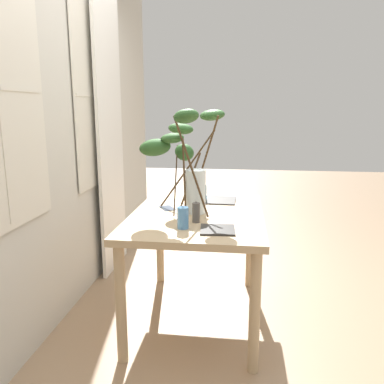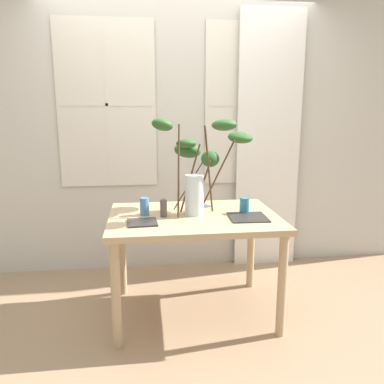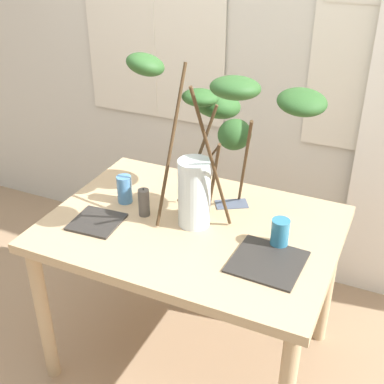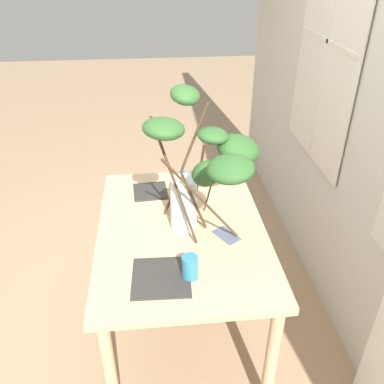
{
  "view_description": "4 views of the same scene",
  "coord_description": "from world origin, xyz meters",
  "px_view_note": "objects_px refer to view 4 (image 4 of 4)",
  "views": [
    {
      "loc": [
        -2.53,
        -0.28,
        1.47
      ],
      "look_at": [
        -0.07,
        0.03,
        0.94
      ],
      "focal_mm": 36.14,
      "sensor_mm": 36.0,
      "label": 1
    },
    {
      "loc": [
        -0.35,
        -2.69,
        1.53
      ],
      "look_at": [
        -0.0,
        0.07,
        0.93
      ],
      "focal_mm": 35.89,
      "sensor_mm": 36.0,
      "label": 2
    },
    {
      "loc": [
        0.77,
        -1.66,
        1.98
      ],
      "look_at": [
        0.0,
        -0.0,
        0.94
      ],
      "focal_mm": 47.89,
      "sensor_mm": 36.0,
      "label": 3
    },
    {
      "loc": [
        1.73,
        -0.12,
        2.07
      ],
      "look_at": [
        0.03,
        0.05,
        1.02
      ],
      "focal_mm": 37.84,
      "sensor_mm": 36.0,
      "label": 4
    }
  ],
  "objects_px": {
    "drinking_glass_blue_right": "(190,267)",
    "pillar_candle": "(175,196)",
    "vase_with_branches": "(203,166)",
    "plate_square_right": "(161,277)",
    "drinking_glass_blue_left": "(184,183)",
    "plate_square_left": "(150,191)",
    "dining_table": "(182,242)"
  },
  "relations": [
    {
      "from": "dining_table",
      "to": "drinking_glass_blue_left",
      "type": "xyz_separation_m",
      "value": [
        -0.36,
        0.05,
        0.16
      ]
    },
    {
      "from": "drinking_glass_blue_right",
      "to": "plate_square_right",
      "type": "distance_m",
      "value": 0.14
    },
    {
      "from": "dining_table",
      "to": "vase_with_branches",
      "type": "height_order",
      "value": "vase_with_branches"
    },
    {
      "from": "plate_square_right",
      "to": "drinking_glass_blue_left",
      "type": "bearing_deg",
      "value": 167.05
    },
    {
      "from": "dining_table",
      "to": "drinking_glass_blue_right",
      "type": "bearing_deg",
      "value": 1.11
    },
    {
      "from": "pillar_candle",
      "to": "drinking_glass_blue_right",
      "type": "bearing_deg",
      "value": 2.28
    },
    {
      "from": "drinking_glass_blue_right",
      "to": "pillar_candle",
      "type": "distance_m",
      "value": 0.6
    },
    {
      "from": "vase_with_branches",
      "to": "plate_square_left",
      "type": "xyz_separation_m",
      "value": [
        -0.44,
        -0.26,
        -0.39
      ]
    },
    {
      "from": "plate_square_right",
      "to": "pillar_candle",
      "type": "height_order",
      "value": "pillar_candle"
    },
    {
      "from": "drinking_glass_blue_left",
      "to": "pillar_candle",
      "type": "relative_size",
      "value": 0.95
    },
    {
      "from": "drinking_glass_blue_right",
      "to": "plate_square_right",
      "type": "height_order",
      "value": "drinking_glass_blue_right"
    },
    {
      "from": "vase_with_branches",
      "to": "plate_square_left",
      "type": "distance_m",
      "value": 0.64
    },
    {
      "from": "drinking_glass_blue_left",
      "to": "dining_table",
      "type": "bearing_deg",
      "value": -7.34
    },
    {
      "from": "drinking_glass_blue_left",
      "to": "drinking_glass_blue_right",
      "type": "xyz_separation_m",
      "value": [
        0.74,
        -0.04,
        -0.01
      ]
    },
    {
      "from": "plate_square_right",
      "to": "drinking_glass_blue_right",
      "type": "bearing_deg",
      "value": 86.96
    },
    {
      "from": "pillar_candle",
      "to": "dining_table",
      "type": "bearing_deg",
      "value": 4.3
    },
    {
      "from": "plate_square_left",
      "to": "plate_square_right",
      "type": "height_order",
      "value": "plate_square_left"
    },
    {
      "from": "drinking_glass_blue_right",
      "to": "pillar_candle",
      "type": "bearing_deg",
      "value": -177.72
    },
    {
      "from": "plate_square_left",
      "to": "pillar_candle",
      "type": "distance_m",
      "value": 0.22
    },
    {
      "from": "plate_square_left",
      "to": "pillar_candle",
      "type": "height_order",
      "value": "pillar_candle"
    },
    {
      "from": "plate_square_left",
      "to": "plate_square_right",
      "type": "xyz_separation_m",
      "value": [
        0.75,
        0.04,
        -0.0
      ]
    },
    {
      "from": "plate_square_left",
      "to": "pillar_candle",
      "type": "xyz_separation_m",
      "value": [
        0.15,
        0.14,
        0.06
      ]
    },
    {
      "from": "vase_with_branches",
      "to": "plate_square_left",
      "type": "height_order",
      "value": "vase_with_branches"
    },
    {
      "from": "plate_square_right",
      "to": "pillar_candle",
      "type": "bearing_deg",
      "value": 169.95
    },
    {
      "from": "vase_with_branches",
      "to": "plate_square_right",
      "type": "bearing_deg",
      "value": -35.55
    },
    {
      "from": "drinking_glass_blue_left",
      "to": "plate_square_left",
      "type": "height_order",
      "value": "drinking_glass_blue_left"
    },
    {
      "from": "drinking_glass_blue_left",
      "to": "pillar_candle",
      "type": "xyz_separation_m",
      "value": [
        0.14,
        -0.06,
        -0.0
      ]
    },
    {
      "from": "drinking_glass_blue_left",
      "to": "drinking_glass_blue_right",
      "type": "relative_size",
      "value": 1.1
    },
    {
      "from": "plate_square_right",
      "to": "dining_table",
      "type": "bearing_deg",
      "value": 161.93
    },
    {
      "from": "vase_with_branches",
      "to": "pillar_candle",
      "type": "distance_m",
      "value": 0.45
    },
    {
      "from": "dining_table",
      "to": "vase_with_branches",
      "type": "bearing_deg",
      "value": 59.25
    },
    {
      "from": "vase_with_branches",
      "to": "drinking_glass_blue_right",
      "type": "relative_size",
      "value": 6.87
    }
  ]
}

